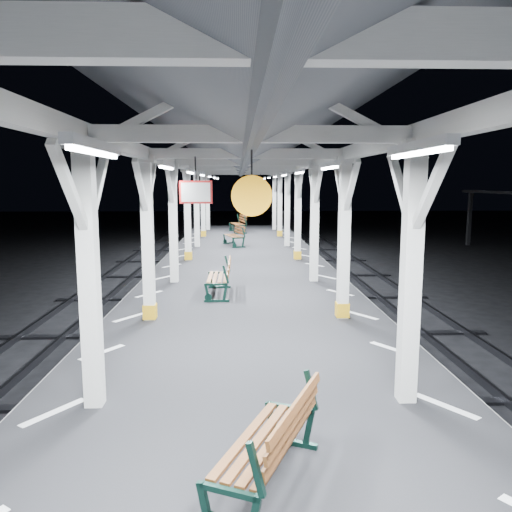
{
  "coord_description": "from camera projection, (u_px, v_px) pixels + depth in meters",
  "views": [
    {
      "loc": [
        -0.16,
        -8.08,
        3.8
      ],
      "look_at": [
        0.22,
        2.84,
        2.2
      ],
      "focal_mm": 35.0,
      "sensor_mm": 36.0,
      "label": 1
    }
  ],
  "objects": [
    {
      "name": "platform",
      "position": [
        249.0,
        379.0,
        8.48
      ],
      "size": [
        6.0,
        50.0,
        1.0
      ],
      "primitive_type": "cube",
      "color": "black",
      "rests_on": "ground"
    },
    {
      "name": "ground",
      "position": [
        249.0,
        407.0,
        8.55
      ],
      "size": [
        120.0,
        120.0,
        0.0
      ],
      "primitive_type": "plane",
      "color": "black",
      "rests_on": "ground"
    },
    {
      "name": "hazard_stripes_left",
      "position": [
        102.0,
        352.0,
        8.32
      ],
      "size": [
        1.0,
        48.0,
        0.01
      ],
      "primitive_type": "cube",
      "color": "silver",
      "rests_on": "platform"
    },
    {
      "name": "bench_near",
      "position": [
        275.0,
        440.0,
        4.56
      ],
      "size": [
        1.19,
        1.73,
        0.88
      ],
      "rotation": [
        0.0,
        0.0,
        -0.41
      ],
      "color": "black",
      "rests_on": "platform"
    },
    {
      "name": "canopy",
      "position": [
        248.0,
        135.0,
        7.88
      ],
      "size": [
        5.4,
        49.0,
        4.65
      ],
      "color": "silver",
      "rests_on": "platform"
    },
    {
      "name": "bench_mid",
      "position": [
        222.0,
        276.0,
        12.56
      ],
      "size": [
        0.63,
        1.66,
        0.9
      ],
      "rotation": [
        0.0,
        0.0,
        -0.0
      ],
      "color": "black",
      "rests_on": "platform"
    },
    {
      "name": "bench_far",
      "position": [
        236.0,
        235.0,
        22.46
      ],
      "size": [
        1.04,
        1.76,
        0.9
      ],
      "rotation": [
        0.0,
        0.0,
        0.28
      ],
      "color": "black",
      "rests_on": "platform"
    },
    {
      "name": "hazard_stripes_right",
      "position": [
        392.0,
        349.0,
        8.49
      ],
      "size": [
        1.0,
        48.0,
        0.01
      ],
      "primitive_type": "cube",
      "color": "silver",
      "rests_on": "platform"
    },
    {
      "name": "bench_extra",
      "position": [
        239.0,
        223.0,
        28.53
      ],
      "size": [
        1.06,
        1.92,
        0.98
      ],
      "rotation": [
        0.0,
        0.0,
        0.23
      ],
      "color": "black",
      "rests_on": "platform"
    }
  ]
}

